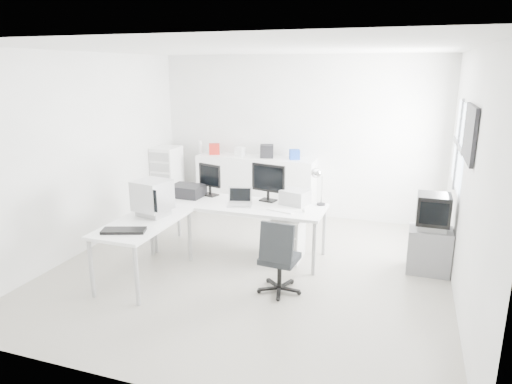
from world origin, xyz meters
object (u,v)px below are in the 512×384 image
(crt_monitor, at_px, (152,198))
(lcd_monitor_small, at_px, (210,179))
(inkjet_printer, at_px, (187,191))
(sideboard, at_px, (256,186))
(tv_cabinet, at_px, (429,250))
(lcd_monitor_large, at_px, (268,183))
(filing_cabinet, at_px, (168,180))
(main_desk, at_px, (239,229))
(laptop, at_px, (240,198))
(crt_tv, at_px, (433,212))
(laser_printer, at_px, (295,197))
(drawer_pedestal, at_px, (288,238))
(side_desk, at_px, (145,250))
(office_chair, at_px, (280,255))

(crt_monitor, bearing_deg, lcd_monitor_small, 86.02)
(inkjet_printer, distance_m, sideboard, 1.82)
(crt_monitor, distance_m, tv_cabinet, 3.64)
(inkjet_printer, xyz_separation_m, sideboard, (0.48, 1.72, -0.30))
(lcd_monitor_large, relative_size, filing_cabinet, 0.44)
(main_desk, relative_size, lcd_monitor_small, 4.92)
(lcd_monitor_small, distance_m, filing_cabinet, 1.89)
(laptop, bearing_deg, crt_tv, -6.84)
(lcd_monitor_large, height_order, sideboard, lcd_monitor_large)
(laser_printer, xyz_separation_m, filing_cabinet, (-2.70, 1.24, -0.25))
(drawer_pedestal, relative_size, sideboard, 0.28)
(lcd_monitor_large, bearing_deg, main_desk, -132.36)
(laptop, distance_m, sideboard, 2.00)
(lcd_monitor_large, bearing_deg, laser_printer, 7.82)
(lcd_monitor_small, height_order, crt_monitor, lcd_monitor_small)
(drawer_pedestal, relative_size, crt_tv, 1.20)
(crt_tv, bearing_deg, tv_cabinet, 0.00)
(tv_cabinet, bearing_deg, filing_cabinet, 164.89)
(drawer_pedestal, relative_size, laptop, 1.72)
(inkjet_printer, height_order, filing_cabinet, filing_cabinet)
(tv_cabinet, height_order, filing_cabinet, filing_cabinet)
(side_desk, relative_size, laptop, 4.01)
(inkjet_printer, distance_m, crt_tv, 3.40)
(drawer_pedestal, relative_size, lcd_monitor_large, 1.12)
(crt_monitor, bearing_deg, sideboard, 91.06)
(sideboard, bearing_deg, lcd_monitor_small, -96.59)
(lcd_monitor_large, height_order, office_chair, lcd_monitor_large)
(laptop, relative_size, tv_cabinet, 0.60)
(inkjet_printer, relative_size, office_chair, 0.51)
(office_chair, relative_size, sideboard, 0.44)
(sideboard, bearing_deg, lcd_monitor_large, -65.47)
(inkjet_printer, bearing_deg, sideboard, 77.10)
(lcd_monitor_large, bearing_deg, crt_tv, 11.94)
(drawer_pedestal, bearing_deg, laser_printer, 73.61)
(tv_cabinet, height_order, crt_tv, crt_tv)
(main_desk, height_order, side_desk, same)
(crt_monitor, distance_m, crt_tv, 3.57)
(main_desk, distance_m, filing_cabinet, 2.45)
(crt_monitor, bearing_deg, tv_cabinet, 29.13)
(lcd_monitor_large, xyz_separation_m, laptop, (-0.30, -0.35, -0.15))
(laptop, bearing_deg, side_desk, -146.66)
(side_desk, distance_m, crt_monitor, 0.66)
(drawer_pedestal, height_order, filing_cabinet, filing_cabinet)
(side_desk, xyz_separation_m, crt_tv, (3.40, 1.34, 0.43))
(drawer_pedestal, height_order, laptop, laptop)
(lcd_monitor_large, relative_size, laptop, 1.54)
(inkjet_printer, relative_size, lcd_monitor_large, 0.88)
(laser_printer, height_order, crt_tv, crt_tv)
(lcd_monitor_small, height_order, sideboard, lcd_monitor_small)
(lcd_monitor_large, height_order, laptop, lcd_monitor_large)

